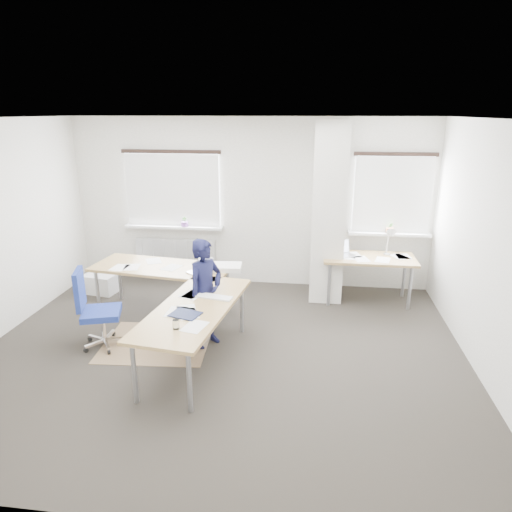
# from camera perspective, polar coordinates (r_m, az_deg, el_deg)

# --- Properties ---
(ground) EXTENTS (6.00, 6.00, 0.00)m
(ground) POSITION_cam_1_polar(r_m,az_deg,el_deg) (5.83, -4.33, -11.92)
(ground) COLOR #2A2722
(ground) RESTS_ON ground
(room_shell) EXTENTS (6.04, 5.04, 2.82)m
(room_shell) POSITION_cam_1_polar(r_m,az_deg,el_deg) (5.60, -1.97, 6.04)
(room_shell) COLOR beige
(room_shell) RESTS_ON ground
(floor_mat) EXTENTS (1.42, 1.23, 0.01)m
(floor_mat) POSITION_cam_1_polar(r_m,az_deg,el_deg) (6.17, -12.31, -10.54)
(floor_mat) COLOR #896C4A
(floor_mat) RESTS_ON ground
(white_crate) EXTENTS (0.57, 0.44, 0.31)m
(white_crate) POSITION_cam_1_polar(r_m,az_deg,el_deg) (7.98, -18.81, -3.25)
(white_crate) COLOR white
(white_crate) RESTS_ON ground
(desk_main) EXTENTS (2.41, 2.89, 0.96)m
(desk_main) POSITION_cam_1_polar(r_m,az_deg,el_deg) (6.03, -9.44, -3.80)
(desk_main) COLOR olive
(desk_main) RESTS_ON ground
(desk_side) EXTENTS (1.40, 0.70, 1.22)m
(desk_side) POSITION_cam_1_polar(r_m,az_deg,el_deg) (7.25, 13.91, -0.45)
(desk_side) COLOR olive
(desk_side) RESTS_ON ground
(task_chair) EXTENTS (0.59, 0.57, 1.04)m
(task_chair) POSITION_cam_1_polar(r_m,az_deg,el_deg) (6.16, -18.96, -8.19)
(task_chair) COLOR navy
(task_chair) RESTS_ON ground
(person) EXTENTS (0.56, 0.61, 1.40)m
(person) POSITION_cam_1_polar(r_m,az_deg,el_deg) (5.75, -6.31, -4.66)
(person) COLOR black
(person) RESTS_ON ground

